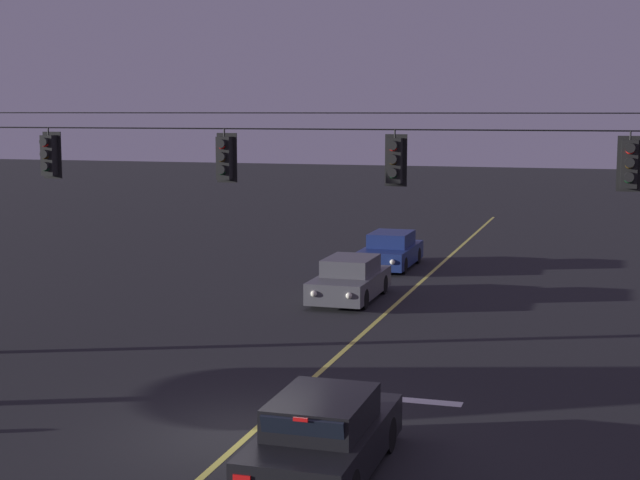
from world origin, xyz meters
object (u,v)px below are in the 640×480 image
traffic_light_leftmost (49,155)px  traffic_light_right_inner (629,164)px  traffic_light_left_inner (224,158)px  car_oncoming_trailing (391,251)px  car_waiting_near_lane (323,437)px  car_oncoming_lead (350,280)px  traffic_light_centre (394,160)px

traffic_light_leftmost → traffic_light_right_inner: bearing=0.0°
traffic_light_left_inner → car_oncoming_trailing: traffic_light_left_inner is taller
traffic_light_leftmost → car_waiting_near_lane: bearing=-31.6°
car_oncoming_lead → car_oncoming_trailing: bearing=91.4°
traffic_light_leftmost → traffic_light_right_inner: (13.19, 0.00, 0.00)m
traffic_light_leftmost → car_oncoming_lead: 11.75m
traffic_light_left_inner → traffic_light_right_inner: bearing=0.0°
traffic_light_right_inner → car_waiting_near_lane: bearing=-133.2°
traffic_light_left_inner → car_oncoming_trailing: 17.13m
traffic_light_centre → car_oncoming_trailing: traffic_light_centre is taller
traffic_light_right_inner → car_oncoming_trailing: 19.13m
traffic_light_left_inner → traffic_light_right_inner: same height
traffic_light_left_inner → car_oncoming_lead: (0.34, 9.75, -4.42)m
car_waiting_near_lane → car_oncoming_trailing: bearing=99.6°
traffic_light_right_inner → car_oncoming_trailing: bearing=117.2°
car_oncoming_lead → traffic_light_left_inner: bearing=-92.0°
traffic_light_leftmost → traffic_light_centre: same height
traffic_light_centre → traffic_light_right_inner: same height
traffic_light_left_inner → car_oncoming_lead: size_ratio=0.28×
traffic_light_centre → car_oncoming_trailing: 17.53m
traffic_light_leftmost → car_oncoming_trailing: (4.68, 16.55, -4.42)m
traffic_light_left_inner → traffic_light_right_inner: 8.69m
car_oncoming_trailing → traffic_light_centre: bearing=-77.3°
traffic_light_right_inner → traffic_light_left_inner: bearing=180.0°
car_waiting_near_lane → car_oncoming_lead: 15.30m
car_oncoming_trailing → car_waiting_near_lane: bearing=-80.4°
traffic_light_right_inner → traffic_light_leftmost: bearing=180.0°
car_oncoming_lead → car_oncoming_trailing: size_ratio=1.00×
traffic_light_centre → car_oncoming_trailing: (-3.73, 16.55, -4.42)m
traffic_light_centre → car_oncoming_lead: traffic_light_centre is taller
traffic_light_centre → car_oncoming_lead: (-3.57, 9.75, -4.42)m
car_oncoming_lead → traffic_light_centre: bearing=-69.9°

